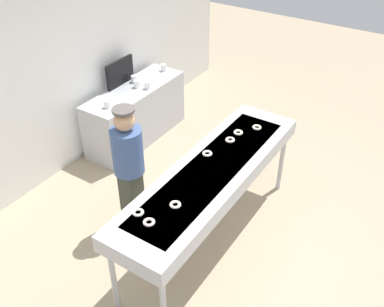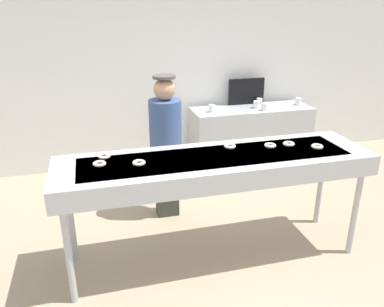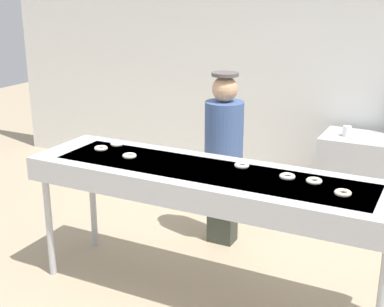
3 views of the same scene
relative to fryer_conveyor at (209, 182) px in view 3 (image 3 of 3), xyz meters
The scene contains 12 objects.
ground_plane 0.94m from the fryer_conveyor, ahead, with size 16.00×16.00×0.00m, color tan.
back_wall 2.55m from the fryer_conveyor, 90.00° to the left, with size 8.00×0.12×2.89m, color white.
fryer_conveyor is the anchor object (origin of this frame).
sugar_donut_0 0.57m from the fryer_conveyor, ahead, with size 0.11×0.11×0.03m, color #F0E3CF.
sugar_donut_1 0.99m from the fryer_conveyor, behind, with size 0.11×0.11×0.03m, color #FCE2D1.
sugar_donut_2 0.27m from the fryer_conveyor, 42.09° to the left, with size 0.11×0.11×0.03m, color white.
sugar_donut_3 0.97m from the fryer_conveyor, ahead, with size 0.11×0.11×0.03m, color #FEE9C6.
sugar_donut_4 0.97m from the fryer_conveyor, 167.10° to the left, with size 0.11×0.11×0.03m, color white.
sugar_donut_5 0.68m from the fryer_conveyor, behind, with size 0.11×0.11×0.03m, color white.
sugar_donut_6 0.75m from the fryer_conveyor, ahead, with size 0.11×0.11×0.03m, color white.
worker_baker 0.94m from the fryer_conveyor, 106.71° to the left, with size 0.34×0.34×1.59m.
paper_cup_1 2.08m from the fryer_conveyor, 73.38° to the left, with size 0.09×0.09×0.10m, color white.
Camera 3 is at (1.52, -3.28, 2.30)m, focal length 49.76 mm.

